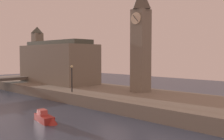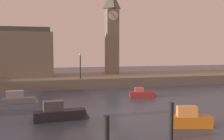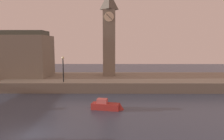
# 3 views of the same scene
# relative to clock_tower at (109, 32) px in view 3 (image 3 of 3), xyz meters

# --- Properties ---
(ground_plane) EXTENTS (120.00, 120.00, 0.00)m
(ground_plane) POSITION_rel_clock_tower_xyz_m (-5.89, -21.99, -8.99)
(ground_plane) COLOR #384256
(far_embankment) EXTENTS (70.00, 12.00, 1.50)m
(far_embankment) POSITION_rel_clock_tower_xyz_m (-5.89, -1.99, -8.24)
(far_embankment) COLOR slate
(far_embankment) RESTS_ON ground
(clock_tower) EXTENTS (2.33, 2.37, 14.46)m
(clock_tower) POSITION_rel_clock_tower_xyz_m (0.00, 0.00, 0.00)
(clock_tower) COLOR slate
(clock_tower) RESTS_ON far_embankment
(parliament_hall) EXTENTS (16.19, 6.82, 10.83)m
(parliament_hall) POSITION_rel_clock_tower_xyz_m (-18.59, -1.22, -3.72)
(parliament_hall) COLOR slate
(parliament_hall) RESTS_ON far_embankment
(streetlamp) EXTENTS (0.36, 0.36, 3.71)m
(streetlamp) POSITION_rel_clock_tower_xyz_m (-6.52, -6.96, -5.16)
(streetlamp) COLOR black
(streetlamp) RESTS_ON far_embankment
(boat_dinghy_red) EXTENTS (3.63, 1.64, 1.18)m
(boat_dinghy_red) POSITION_rel_clock_tower_xyz_m (0.18, -15.23, -8.57)
(boat_dinghy_red) COLOR maroon
(boat_dinghy_red) RESTS_ON ground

